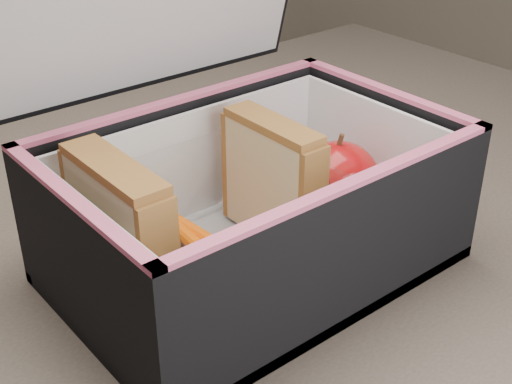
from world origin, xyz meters
The scene contains 8 objects.
kitchen_table centered at (0.00, 0.00, 0.66)m, with size 1.20×0.80×0.75m.
lunch_bag centered at (0.01, -0.05, 0.82)m, with size 0.31×0.26×0.31m.
plastic_tub centered at (-0.04, -0.04, 0.80)m, with size 0.19×0.14×0.08m, color white, non-canonical shape.
sandwich_left centered at (-0.11, -0.04, 0.82)m, with size 0.03×0.10×0.11m.
sandwich_right centered at (0.04, -0.04, 0.82)m, with size 0.03×0.09×0.11m.
carrot_sticks centered at (-0.04, -0.03, 0.79)m, with size 0.04×0.15×0.03m.
paper_napkin centered at (0.10, -0.06, 0.77)m, with size 0.07×0.07×0.01m, color white.
red_apple centered at (0.10, -0.06, 0.80)m, with size 0.09×0.09×0.08m.
Camera 1 is at (-0.30, -0.43, 1.10)m, focal length 50.00 mm.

